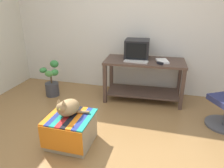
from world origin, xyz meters
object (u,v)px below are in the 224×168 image
(keyboard, at_px, (136,61))
(cat, at_px, (68,107))
(stapler, at_px, (160,63))
(book, at_px, (162,61))
(potted_plant, at_px, (52,82))
(desk, at_px, (144,73))
(tv_monitor, at_px, (137,49))
(ottoman_with_blanket, at_px, (71,130))

(keyboard, bearing_deg, cat, -111.83)
(stapler, bearing_deg, book, 26.06)
(stapler, bearing_deg, cat, 179.04)
(cat, distance_m, stapler, 1.70)
(book, height_order, cat, book)
(book, relative_size, potted_plant, 0.40)
(desk, xyz_separation_m, tv_monitor, (-0.15, 0.08, 0.40))
(book, distance_m, potted_plant, 2.06)
(tv_monitor, xyz_separation_m, keyboard, (0.03, -0.23, -0.15))
(desk, height_order, keyboard, keyboard)
(potted_plant, distance_m, stapler, 2.02)
(cat, bearing_deg, potted_plant, 142.10)
(book, bearing_deg, cat, -141.21)
(potted_plant, bearing_deg, keyboard, 5.18)
(desk, distance_m, potted_plant, 1.73)
(book, relative_size, cat, 0.66)
(stapler, bearing_deg, desk, 92.86)
(ottoman_with_blanket, relative_size, cat, 1.38)
(book, bearing_deg, keyboard, 179.65)
(desk, height_order, stapler, stapler)
(book, relative_size, stapler, 2.39)
(ottoman_with_blanket, distance_m, cat, 0.30)
(tv_monitor, distance_m, potted_plant, 1.70)
(book, height_order, potted_plant, book)
(keyboard, relative_size, cat, 1.00)
(book, xyz_separation_m, stapler, (-0.03, -0.15, 0.00))
(desk, height_order, ottoman_with_blanket, desk)
(keyboard, distance_m, stapler, 0.40)
(keyboard, xyz_separation_m, cat, (-0.61, -1.37, -0.25))
(keyboard, distance_m, book, 0.44)
(desk, bearing_deg, potted_plant, -173.96)
(desk, relative_size, cat, 3.55)
(keyboard, bearing_deg, book, 18.24)
(ottoman_with_blanket, height_order, potted_plant, potted_plant)
(desk, xyz_separation_m, book, (0.30, -0.03, 0.25))
(book, height_order, ottoman_with_blanket, book)
(tv_monitor, relative_size, potted_plant, 0.66)
(ottoman_with_blanket, bearing_deg, keyboard, 67.40)
(ottoman_with_blanket, xyz_separation_m, potted_plant, (-0.98, 1.25, 0.07))
(tv_monitor, xyz_separation_m, potted_plant, (-1.53, -0.37, -0.64))
(cat, bearing_deg, tv_monitor, 84.25)
(stapler, bearing_deg, ottoman_with_blanket, -179.64)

